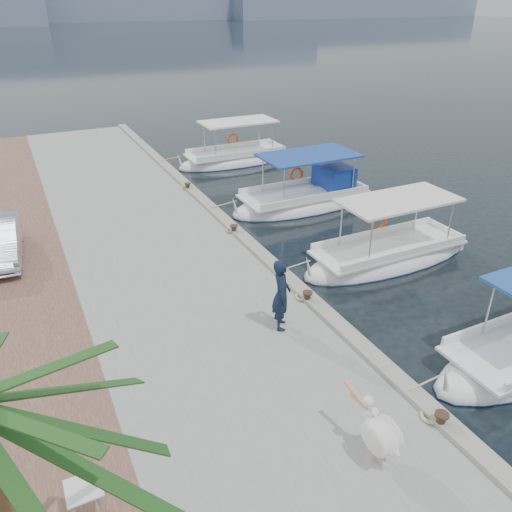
{
  "coord_description": "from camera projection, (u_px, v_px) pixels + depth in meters",
  "views": [
    {
      "loc": [
        -6.74,
        -8.34,
        8.0
      ],
      "look_at": [
        -1.0,
        3.39,
        1.2
      ],
      "focal_mm": 35.0,
      "sensor_mm": 36.0,
      "label": 1
    }
  ],
  "objects": [
    {
      "name": "ground",
      "position": [
        348.0,
        343.0,
        12.96
      ],
      "size": [
        400.0,
        400.0,
        0.0
      ],
      "primitive_type": "plane",
      "color": "black",
      "rests_on": "ground"
    },
    {
      "name": "fishing_caique_e",
      "position": [
        236.0,
        160.0,
        27.02
      ],
      "size": [
        6.55,
        2.22,
        2.83
      ],
      "color": "white",
      "rests_on": "ground"
    },
    {
      "name": "fishing_caique_c",
      "position": [
        387.0,
        258.0,
        16.93
      ],
      "size": [
        6.53,
        2.12,
        2.83
      ],
      "color": "white",
      "rests_on": "ground"
    },
    {
      "name": "concrete_quay",
      "position": [
        176.0,
        275.0,
        15.66
      ],
      "size": [
        6.0,
        40.0,
        0.5
      ],
      "primitive_type": "cube",
      "color": "gray",
      "rests_on": "ground"
    },
    {
      "name": "pelican",
      "position": [
        379.0,
        433.0,
        8.88
      ],
      "size": [
        0.56,
        1.48,
        1.15
      ],
      "color": "tan",
      "rests_on": "concrete_quay"
    },
    {
      "name": "folding_table",
      "position": [
        85.0,
        496.0,
        7.84
      ],
      "size": [
        0.55,
        0.55,
        0.73
      ],
      "color": "silver",
      "rests_on": "cobblestone_strip"
    },
    {
      "name": "quay_curb",
      "position": [
        256.0,
        248.0,
        16.6
      ],
      "size": [
        0.44,
        40.0,
        0.12
      ],
      "primitive_type": "cube",
      "color": "gray",
      "rests_on": "concrete_quay"
    },
    {
      "name": "cobblestone_strip",
      "position": [
        2.0,
        314.0,
        13.71
      ],
      "size": [
        4.0,
        40.0,
        0.5
      ],
      "primitive_type": "cube",
      "color": "brown",
      "rests_on": "ground"
    },
    {
      "name": "mooring_bollards",
      "position": [
        307.0,
        296.0,
        13.7
      ],
      "size": [
        0.28,
        20.28,
        0.33
      ],
      "color": "black",
      "rests_on": "concrete_quay"
    },
    {
      "name": "fishing_caique_d",
      "position": [
        306.0,
        201.0,
        21.47
      ],
      "size": [
        6.67,
        2.52,
        2.83
      ],
      "color": "white",
      "rests_on": "ground"
    },
    {
      "name": "fisherman",
      "position": [
        281.0,
        294.0,
        12.34
      ],
      "size": [
        0.71,
        0.83,
        1.91
      ],
      "primitive_type": "imported",
      "rotation": [
        0.0,
        0.0,
        1.13
      ],
      "color": "black",
      "rests_on": "concrete_quay"
    }
  ]
}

